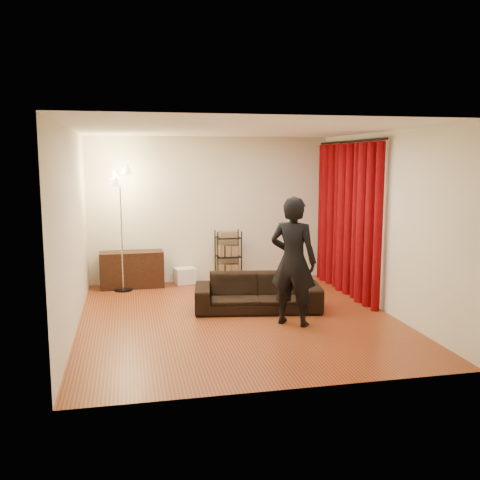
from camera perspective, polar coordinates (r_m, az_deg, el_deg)
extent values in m
plane|color=#9A4524|center=(7.87, -0.27, -8.29)|extent=(5.00, 5.00, 0.00)
plane|color=white|center=(7.54, -0.28, 11.75)|extent=(5.00, 5.00, 0.00)
plane|color=silver|center=(10.03, -3.15, 3.25)|extent=(5.00, 0.00, 5.00)
plane|color=silver|center=(5.19, 5.30, -1.87)|extent=(5.00, 0.00, 5.00)
plane|color=silver|center=(7.47, -17.44, 1.00)|extent=(0.00, 5.00, 5.00)
plane|color=silver|center=(8.33, 15.08, 1.85)|extent=(0.00, 5.00, 5.00)
cylinder|color=black|center=(9.26, 11.63, 10.26)|extent=(0.04, 2.65, 0.04)
imported|color=black|center=(8.18, 1.90, -5.61)|extent=(1.99, 1.03, 0.56)
imported|color=black|center=(7.40, 5.69, -2.27)|extent=(0.78, 0.73, 1.79)
cube|color=#311B0F|center=(9.80, -11.46, -3.10)|extent=(1.13, 0.44, 0.65)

